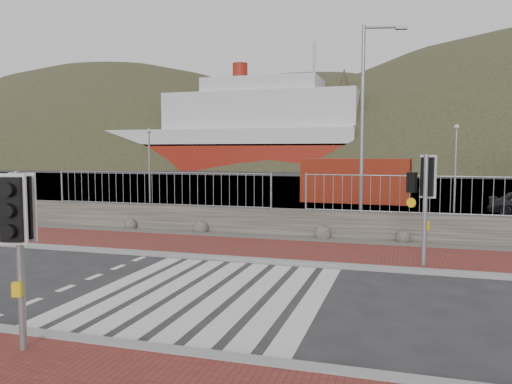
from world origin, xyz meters
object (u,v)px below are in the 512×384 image
(traffic_signal_far, at_px, (424,186))
(shipping_container, at_px, (356,180))
(traffic_signal_near, at_px, (19,224))
(streetlight, at_px, (366,119))
(ferry, at_px, (225,136))

(traffic_signal_far, xyz_separation_m, shipping_container, (-3.11, 16.05, -0.79))
(traffic_signal_near, bearing_deg, streetlight, 57.96)
(ferry, distance_m, traffic_signal_far, 70.59)
(traffic_signal_far, xyz_separation_m, streetlight, (-1.76, 4.57, 1.94))
(ferry, bearing_deg, traffic_signal_near, -71.93)
(traffic_signal_near, height_order, traffic_signal_far, traffic_signal_far)
(shipping_container, bearing_deg, traffic_signal_near, -92.66)
(ferry, height_order, shipping_container, ferry)
(streetlight, distance_m, shipping_container, 11.88)
(traffic_signal_near, relative_size, streetlight, 0.37)
(shipping_container, bearing_deg, ferry, 121.37)
(ferry, height_order, streetlight, ferry)
(traffic_signal_far, height_order, shipping_container, traffic_signal_far)
(shipping_container, bearing_deg, traffic_signal_far, -75.72)
(traffic_signal_near, distance_m, streetlight, 12.47)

